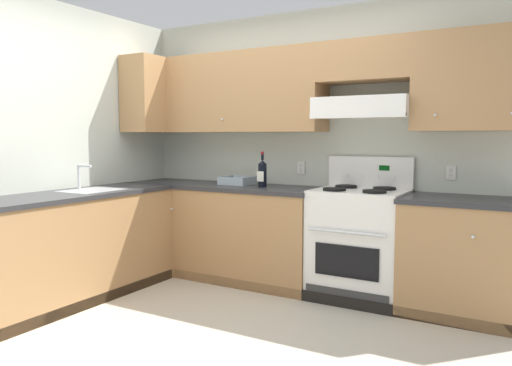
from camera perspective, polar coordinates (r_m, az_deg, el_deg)
name	(u,v)px	position (r m, az deg, el deg)	size (l,w,h in m)	color
ground_plane	(191,327)	(3.83, -7.36, -15.83)	(7.04, 7.04, 0.00)	#B2AA99
wall_back	(326,125)	(4.71, 7.90, 6.47)	(4.68, 0.57, 2.55)	beige
wall_left	(63,141)	(4.86, -20.94, 4.47)	(0.47, 4.00, 2.55)	beige
counter_back_run	(283,238)	(4.66, 3.02, -6.19)	(3.60, 0.65, 0.91)	#A87A4C
counter_left_run	(72,246)	(4.54, -20.07, -6.70)	(0.63, 1.91, 1.13)	#A87A4C
stove	(359,243)	(4.39, 11.53, -6.63)	(0.76, 0.62, 1.20)	white
wine_bottle	(262,173)	(4.65, 0.73, 1.15)	(0.08, 0.08, 0.33)	black
bowl	(237,182)	(4.95, -2.12, 0.16)	(0.29, 0.28, 0.08)	#9EADB7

